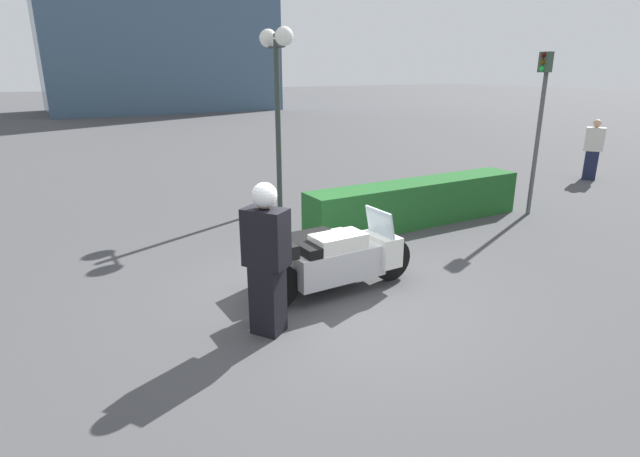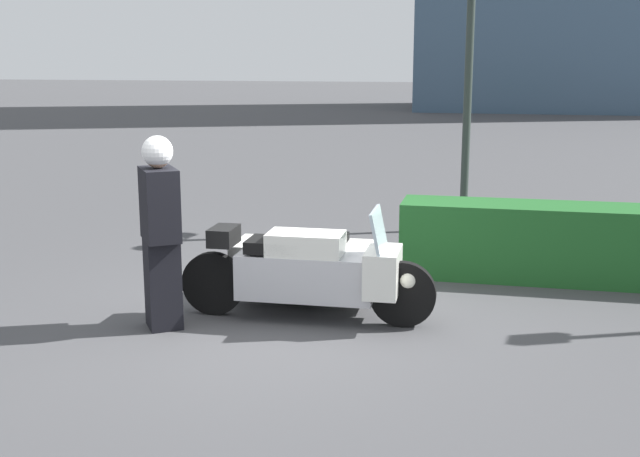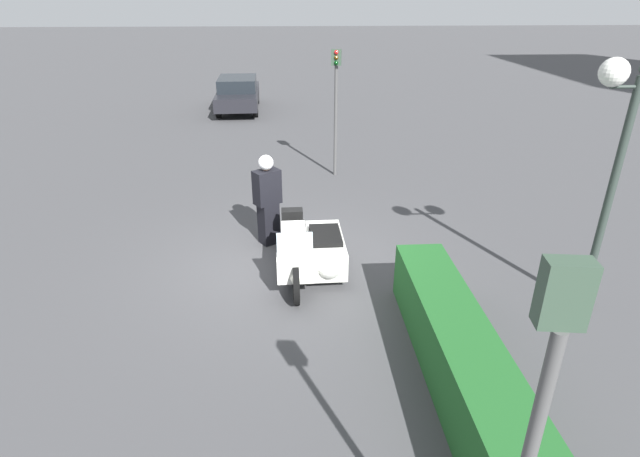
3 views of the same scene
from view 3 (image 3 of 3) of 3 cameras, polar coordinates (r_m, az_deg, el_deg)
The scene contains 8 objects.
ground_plane at distance 9.58m, azimuth -4.44°, elevation -4.00°, with size 160.00×160.00×0.00m, color #424244.
police_motorcycle at distance 9.00m, azimuth -1.01°, elevation -2.57°, with size 2.58×1.21×1.16m.
officer_rider at distance 10.00m, azimuth -6.02°, elevation 3.49°, with size 0.54×0.59×1.87m.
hedge_bush_curbside at distance 6.70m, azimuth 16.14°, elevation -14.96°, with size 5.00×0.76×0.90m, color #1E5623.
twin_lamp_post at distance 8.30m, azimuth 32.02°, elevation 10.96°, with size 0.39×1.18×3.92m.
traffic_light_near at distance 3.53m, azimuth 23.14°, elevation -20.48°, with size 0.22×0.28×3.41m.
traffic_light_far at distance 13.74m, azimuth 1.83°, elevation 14.98°, with size 0.22×0.28×3.40m.
parked_car_background at distance 22.96m, azimuth -9.35°, elevation 15.06°, with size 4.70×1.90×1.42m.
Camera 3 is at (8.37, 0.23, 4.65)m, focal length 28.00 mm.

